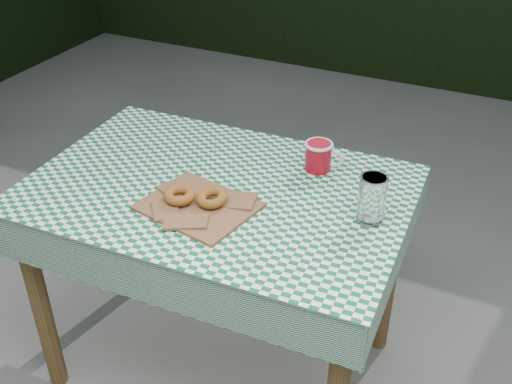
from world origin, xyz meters
TOP-DOWN VIEW (x-y plane):
  - ground at (0.00, 0.00)m, footprint 60.00×60.00m
  - table at (-0.14, -0.02)m, footprint 1.14×0.78m
  - tablecloth at (-0.14, -0.02)m, footprint 1.16×0.80m
  - paper_bag at (-0.14, -0.14)m, footprint 0.35×0.30m
  - bagel_front at (-0.20, -0.15)m, footprint 0.10×0.10m
  - bagel_back at (-0.11, -0.12)m, footprint 0.12×0.12m
  - coffee_mug at (0.09, 0.21)m, footprint 0.19×0.19m
  - drinking_glass at (0.32, 0.01)m, footprint 0.10×0.10m

SIDE VIEW (x-z plane):
  - ground at x=0.00m, z-range 0.00..0.00m
  - table at x=-0.14m, z-range 0.00..0.75m
  - tablecloth at x=-0.14m, z-range 0.75..0.76m
  - paper_bag at x=-0.14m, z-range 0.76..0.77m
  - bagel_back at x=-0.11m, z-range 0.77..0.80m
  - bagel_front at x=-0.20m, z-range 0.77..0.80m
  - coffee_mug at x=0.09m, z-range 0.76..0.85m
  - drinking_glass at x=0.32m, z-range 0.76..0.89m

